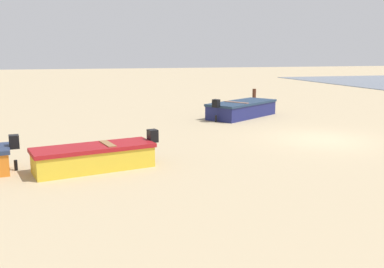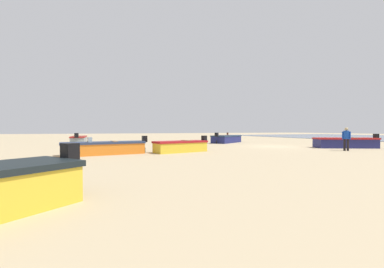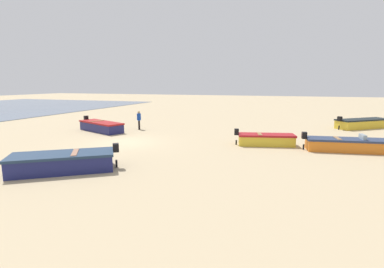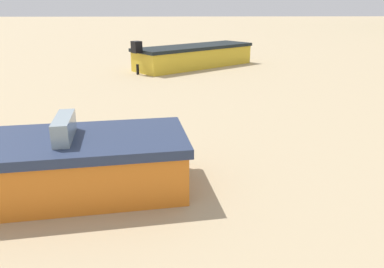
% 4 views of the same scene
% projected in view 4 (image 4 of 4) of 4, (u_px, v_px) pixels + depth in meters
% --- Properties ---
extents(boat_yellow_3, '(4.34, 4.93, 1.16)m').
position_uv_depth(boat_yellow_3, '(194.00, 56.00, 14.60)').
color(boat_yellow_3, gold).
rests_on(boat_yellow_3, ground).
extents(boat_orange_4, '(2.00, 4.97, 1.08)m').
position_uv_depth(boat_orange_4, '(2.00, 169.00, 4.62)').
color(boat_orange_4, orange).
rests_on(boat_orange_4, ground).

